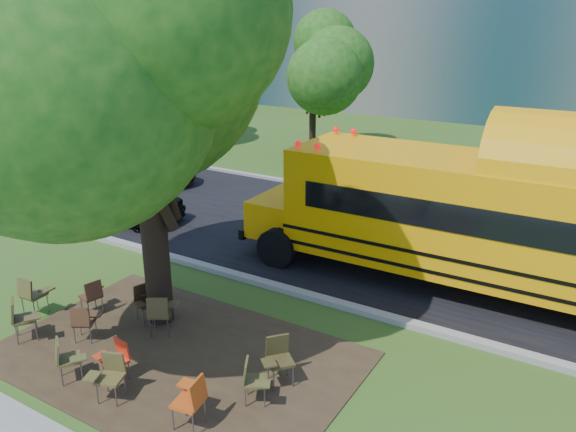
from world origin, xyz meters
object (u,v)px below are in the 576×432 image
Objects in this scene: chair_7 at (253,378)px; black_car at (116,197)px; chair_12 at (278,356)px; pedestrian_a at (106,122)px; pedestrian_b at (91,123)px; school_bus at (534,227)px; chair_11 at (161,311)px; chair_6 at (192,397)px; chair_4 at (66,356)px; chair_5 at (110,372)px; chair_8 at (93,293)px; bg_car_silver at (105,144)px; chair_0 at (32,292)px; chair_3 at (116,356)px; bg_car_red at (151,164)px; chair_2 at (84,320)px; chair_9 at (159,296)px; main_tree at (140,71)px; chair_1 at (21,316)px; chair_10 at (144,300)px.

chair_7 is 10.66m from black_car.
pedestrian_a is (-19.80, 13.79, 0.26)m from chair_12.
black_car is at bearing 7.65° from pedestrian_b.
chair_11 is at bearing -138.91° from school_bus.
school_bus reaches higher than chair_7.
chair_6 is at bearing -118.15° from school_bus.
chair_4 and chair_5 have the same top height.
chair_6 is 4.66m from chair_8.
chair_0 is at bearing -153.45° from bg_car_silver.
pedestrian_a reaches higher than chair_12.
black_car is (-6.96, 6.63, 0.24)m from chair_5.
chair_0 is at bearing -4.06° from chair_3.
school_bus reaches higher than pedestrian_b.
pedestrian_a is (-8.13, 4.94, 0.19)m from bg_car_red.
chair_8 reaches higher than chair_2.
chair_3 is at bearing 142.50° from chair_9.
chair_12 is 0.56× the size of pedestrian_a.
pedestrian_b reaches higher than chair_5.
main_tree reaches higher than chair_12.
bg_car_silver is at bearing 60.17° from chair_8.
black_car is at bearing 165.53° from chair_4.
main_tree is at bearing 83.37° from chair_1.
chair_9 is at bearing 84.72° from chair_1.
bg_car_silver is at bearing -153.65° from chair_7.
chair_4 is 0.19× the size of black_car.
bg_car_silver reaches higher than chair_1.
chair_12 is at bearing -138.54° from bg_car_silver.
pedestrian_b reaches higher than chair_6.
bg_car_silver reaches higher than chair_9.
pedestrian_a is at bearing 168.35° from chair_1.
black_car is at bearing 43.85° from chair_6.
chair_8 is at bearing -48.79° from chair_12.
chair_2 reaches higher than chair_3.
bg_car_red is (-14.95, 3.15, -1.23)m from school_bus.
chair_0 is 3.48m from chair_3.
chair_8 is (-2.63, 1.89, -0.02)m from chair_5.
main_tree is 21.50m from pedestrian_b.
pedestrian_a reaches higher than chair_2.
chair_7 is at bearing -129.00° from black_car.
chair_4 is (0.09, -2.54, -4.85)m from main_tree.
chair_1 is 0.99× the size of chair_6.
pedestrian_b is (-8.61, 4.28, 0.22)m from bg_car_red.
chair_0 is 1.10× the size of chair_10.
black_car reaches higher than chair_9.
main_tree is at bearing -114.56° from bg_car_red.
bg_car_silver is at bearing -109.90° from chair_10.
chair_11 is at bearing 7.95° from pedestrian_b.
chair_10 is at bearing -136.47° from black_car.
chair_1 is 1.00× the size of chair_11.
pedestrian_b is at bearing -60.64° from chair_5.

